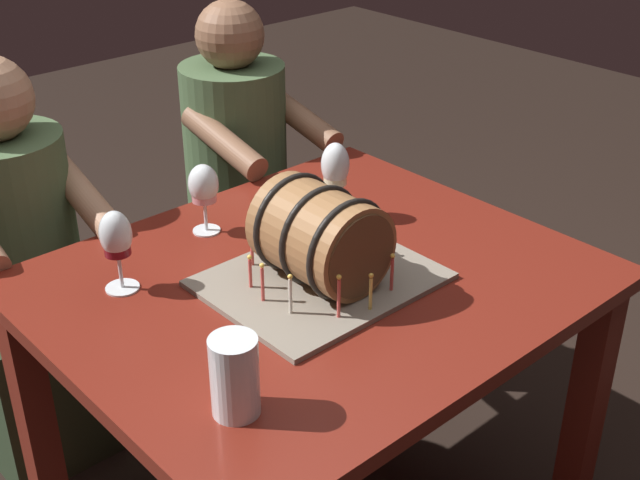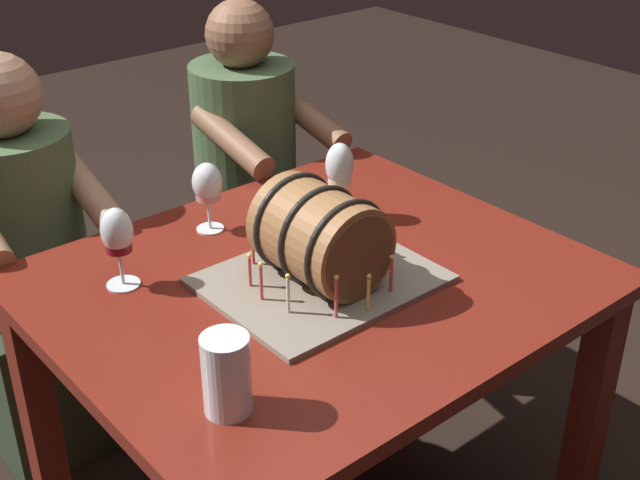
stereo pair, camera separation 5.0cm
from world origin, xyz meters
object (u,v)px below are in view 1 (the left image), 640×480
object	(u,v)px
barrel_cake	(320,242)
person_seated_left	(27,294)
wine_glass_red	(116,238)
person_seated_right	(239,211)
beer_pint	(235,379)
dining_table	(314,323)
wine_glass_rose	(204,187)
wine_glass_white	(335,168)

from	to	relation	value
barrel_cake	person_seated_left	distance (m)	0.89
wine_glass_red	person_seated_right	bearing A→B (deg)	36.85
barrel_cake	wine_glass_red	xyz separation A→B (m)	(-0.32, 0.25, 0.02)
person_seated_left	barrel_cake	bearing A→B (deg)	-66.12
beer_pint	person_seated_right	distance (m)	1.25
dining_table	barrel_cake	world-z (taller)	barrel_cake
wine_glass_rose	person_seated_left	xyz separation A→B (m)	(-0.29, 0.41, -0.35)
wine_glass_white	wine_glass_red	bearing A→B (deg)	174.55
wine_glass_white	wine_glass_rose	bearing A→B (deg)	152.11
wine_glass_red	beer_pint	distance (m)	0.47
barrel_cake	beer_pint	size ratio (longest dim) A/B	3.15
barrel_cake	beer_pint	bearing A→B (deg)	-150.54
beer_pint	dining_table	bearing A→B (deg)	32.04
person_seated_left	dining_table	bearing A→B (deg)	-64.80
wine_glass_rose	beer_pint	distance (m)	0.65
wine_glass_rose	beer_pint	bearing A→B (deg)	-120.91
dining_table	beer_pint	xyz separation A→B (m)	(-0.39, -0.24, 0.19)
dining_table	person_seated_left	world-z (taller)	person_seated_left
barrel_cake	person_seated_left	size ratio (longest dim) A/B	0.40
wine_glass_white	person_seated_right	bearing A→B (deg)	77.67
wine_glass_white	person_seated_left	xyz separation A→B (m)	(-0.56, 0.56, -0.37)
person_seated_right	wine_glass_white	bearing A→B (deg)	-102.33
wine_glass_rose	wine_glass_red	xyz separation A→B (m)	(-0.28, -0.09, 0.01)
person_seated_right	wine_glass_rose	bearing A→B (deg)	-133.83
person_seated_left	person_seated_right	size ratio (longest dim) A/B	0.98
dining_table	person_seated_left	xyz separation A→B (m)	(-0.34, 0.73, -0.12)
dining_table	wine_glass_white	world-z (taller)	wine_glass_white
barrel_cake	person_seated_right	distance (m)	0.90
dining_table	wine_glass_red	bearing A→B (deg)	145.50
wine_glass_red	beer_pint	bearing A→B (deg)	-97.17
barrel_cake	person_seated_left	xyz separation A→B (m)	(-0.33, 0.76, -0.34)
dining_table	person_seated_right	size ratio (longest dim) A/B	0.97
person_seated_left	beer_pint	bearing A→B (deg)	-92.63
wine_glass_red	person_seated_left	distance (m)	0.62
wine_glass_red	beer_pint	size ratio (longest dim) A/B	1.23
beer_pint	person_seated_left	world-z (taller)	person_seated_left
wine_glass_red	person_seated_right	size ratio (longest dim) A/B	0.15
wine_glass_rose	person_seated_left	bearing A→B (deg)	125.30
wine_glass_white	beer_pint	distance (m)	0.74
dining_table	wine_glass_red	distance (m)	0.46
dining_table	wine_glass_rose	xyz separation A→B (m)	(-0.05, 0.32, 0.23)
wine_glass_white	person_seated_left	size ratio (longest dim) A/B	0.17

